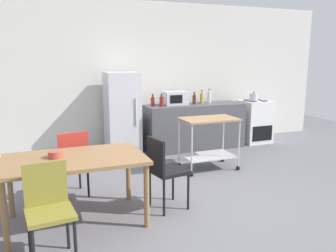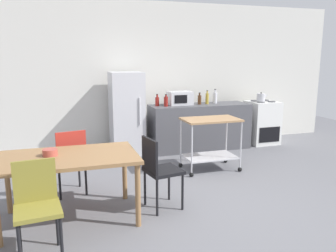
{
  "view_description": "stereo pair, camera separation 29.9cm",
  "coord_description": "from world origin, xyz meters",
  "px_view_note": "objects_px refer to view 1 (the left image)",
  "views": [
    {
      "loc": [
        -2.01,
        -3.48,
        1.81
      ],
      "look_at": [
        -0.21,
        1.2,
        0.8
      ],
      "focal_mm": 36.38,
      "sensor_mm": 36.0,
      "label": 1
    },
    {
      "loc": [
        -1.73,
        -3.58,
        1.81
      ],
      "look_at": [
        -0.21,
        1.2,
        0.8
      ],
      "focal_mm": 36.38,
      "sensor_mm": 36.0,
      "label": 2
    }
  ],
  "objects_px": {
    "stove_oven": "(254,121)",
    "kitchen_cart": "(209,135)",
    "dining_table": "(75,164)",
    "bottle_sparkling_water": "(153,101)",
    "fruit_bowl": "(56,154)",
    "kettle": "(254,97)",
    "bottle_vinegar": "(202,98)",
    "microwave": "(175,98)",
    "bottle_hot_sauce": "(209,97)",
    "bottle_sesame_oil": "(194,99)",
    "refrigerator": "(122,114)",
    "chair_olive": "(49,206)",
    "chair_black": "(164,168)",
    "bottle_olive_oil": "(162,101)",
    "chair_red": "(72,159)"
  },
  "relations": [
    {
      "from": "microwave",
      "to": "dining_table",
      "type": "bearing_deg",
      "value": -131.26
    },
    {
      "from": "kettle",
      "to": "refrigerator",
      "type": "bearing_deg",
      "value": 176.3
    },
    {
      "from": "bottle_hot_sauce",
      "to": "kettle",
      "type": "bearing_deg",
      "value": -9.34
    },
    {
      "from": "microwave",
      "to": "kettle",
      "type": "relative_size",
      "value": 1.92
    },
    {
      "from": "dining_table",
      "to": "kitchen_cart",
      "type": "xyz_separation_m",
      "value": [
        2.24,
        1.14,
        -0.1
      ]
    },
    {
      "from": "chair_olive",
      "to": "fruit_bowl",
      "type": "height_order",
      "value": "chair_olive"
    },
    {
      "from": "dining_table",
      "to": "chair_black",
      "type": "height_order",
      "value": "chair_black"
    },
    {
      "from": "chair_olive",
      "to": "bottle_olive_oil",
      "type": "relative_size",
      "value": 3.85
    },
    {
      "from": "kitchen_cart",
      "to": "fruit_bowl",
      "type": "height_order",
      "value": "kitchen_cart"
    },
    {
      "from": "microwave",
      "to": "bottle_hot_sauce",
      "type": "relative_size",
      "value": 1.6
    },
    {
      "from": "dining_table",
      "to": "stove_oven",
      "type": "bearing_deg",
      "value": 31.06
    },
    {
      "from": "refrigerator",
      "to": "bottle_vinegar",
      "type": "distance_m",
      "value": 1.63
    },
    {
      "from": "dining_table",
      "to": "chair_red",
      "type": "distance_m",
      "value": 0.75
    },
    {
      "from": "bottle_olive_oil",
      "to": "bottle_vinegar",
      "type": "distance_m",
      "value": 0.88
    },
    {
      "from": "chair_olive",
      "to": "bottle_sparkling_water",
      "type": "relative_size",
      "value": 3.84
    },
    {
      "from": "chair_olive",
      "to": "bottle_olive_oil",
      "type": "bearing_deg",
      "value": 48.04
    },
    {
      "from": "dining_table",
      "to": "bottle_sparkling_water",
      "type": "bearing_deg",
      "value": 54.93
    },
    {
      "from": "stove_oven",
      "to": "kettle",
      "type": "xyz_separation_m",
      "value": [
        -0.12,
        -0.1,
        0.55
      ]
    },
    {
      "from": "refrigerator",
      "to": "kettle",
      "type": "relative_size",
      "value": 6.47
    },
    {
      "from": "stove_oven",
      "to": "refrigerator",
      "type": "relative_size",
      "value": 0.59
    },
    {
      "from": "kettle",
      "to": "bottle_vinegar",
      "type": "bearing_deg",
      "value": 175.4
    },
    {
      "from": "fruit_bowl",
      "to": "refrigerator",
      "type": "bearing_deg",
      "value": 61.68
    },
    {
      "from": "stove_oven",
      "to": "bottle_sesame_oil",
      "type": "relative_size",
      "value": 3.9
    },
    {
      "from": "refrigerator",
      "to": "bottle_sesame_oil",
      "type": "bearing_deg",
      "value": -3.61
    },
    {
      "from": "bottle_olive_oil",
      "to": "kettle",
      "type": "xyz_separation_m",
      "value": [
        2.05,
        -0.03,
        0.0
      ]
    },
    {
      "from": "chair_black",
      "to": "chair_red",
      "type": "height_order",
      "value": "same"
    },
    {
      "from": "bottle_olive_oil",
      "to": "dining_table",
      "type": "bearing_deg",
      "value": -128.31
    },
    {
      "from": "dining_table",
      "to": "bottle_olive_oil",
      "type": "distance_m",
      "value": 3.02
    },
    {
      "from": "fruit_bowl",
      "to": "bottle_sesame_oil",
      "type": "bearing_deg",
      "value": 40.51
    },
    {
      "from": "chair_olive",
      "to": "refrigerator",
      "type": "distance_m",
      "value": 3.49
    },
    {
      "from": "dining_table",
      "to": "chair_olive",
      "type": "bearing_deg",
      "value": -114.9
    },
    {
      "from": "bottle_olive_oil",
      "to": "microwave",
      "type": "distance_m",
      "value": 0.36
    },
    {
      "from": "chair_olive",
      "to": "kitchen_cart",
      "type": "relative_size",
      "value": 0.98
    },
    {
      "from": "microwave",
      "to": "kettle",
      "type": "distance_m",
      "value": 1.73
    },
    {
      "from": "kettle",
      "to": "dining_table",
      "type": "bearing_deg",
      "value": -149.23
    },
    {
      "from": "bottle_sesame_oil",
      "to": "dining_table",
      "type": "bearing_deg",
      "value": -136.8
    },
    {
      "from": "stove_oven",
      "to": "bottle_olive_oil",
      "type": "height_order",
      "value": "bottle_olive_oil"
    },
    {
      "from": "chair_olive",
      "to": "refrigerator",
      "type": "relative_size",
      "value": 0.57
    },
    {
      "from": "bottle_sesame_oil",
      "to": "chair_red",
      "type": "bearing_deg",
      "value": -146.52
    },
    {
      "from": "chair_red",
      "to": "chair_olive",
      "type": "bearing_deg",
      "value": 64.89
    },
    {
      "from": "chair_red",
      "to": "bottle_olive_oil",
      "type": "bearing_deg",
      "value": -150.1
    },
    {
      "from": "bottle_hot_sauce",
      "to": "kettle",
      "type": "xyz_separation_m",
      "value": [
        0.97,
        -0.16,
        -0.02
      ]
    },
    {
      "from": "chair_black",
      "to": "bottle_sparkling_water",
      "type": "distance_m",
      "value": 2.61
    },
    {
      "from": "fruit_bowl",
      "to": "kettle",
      "type": "height_order",
      "value": "kettle"
    },
    {
      "from": "refrigerator",
      "to": "bottle_sesame_oil",
      "type": "distance_m",
      "value": 1.46
    },
    {
      "from": "microwave",
      "to": "stove_oven",
      "type": "bearing_deg",
      "value": -2.21
    },
    {
      "from": "stove_oven",
      "to": "kitchen_cart",
      "type": "relative_size",
      "value": 1.01
    },
    {
      "from": "chair_red",
      "to": "bottle_olive_oil",
      "type": "relative_size",
      "value": 3.85
    },
    {
      "from": "fruit_bowl",
      "to": "kitchen_cart",
      "type": "bearing_deg",
      "value": 24.03
    },
    {
      "from": "chair_olive",
      "to": "chair_black",
      "type": "bearing_deg",
      "value": 18.88
    }
  ]
}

